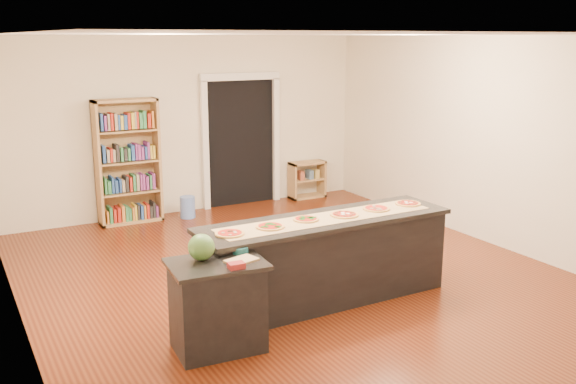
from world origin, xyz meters
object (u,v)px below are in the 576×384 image
bookshelf (128,162)px  waste_bin (188,207)px  watermelon (201,247)px  side_counter (217,305)px  low_shelf (307,180)px  kitchen_island (325,260)px

bookshelf → waste_bin: bearing=-13.2°
watermelon → side_counter: bearing=-50.0°
bookshelf → waste_bin: bookshelf is taller
side_counter → low_shelf: size_ratio=1.31×
kitchen_island → watermelon: size_ratio=11.66×
kitchen_island → waste_bin: kitchen_island is taller
kitchen_island → low_shelf: 4.60m
side_counter → watermelon: watermelon is taller
kitchen_island → low_shelf: kitchen_island is taller
kitchen_island → watermelon: (-1.53, -0.36, 0.49)m
bookshelf → low_shelf: 3.22m
kitchen_island → waste_bin: bearing=91.6°
side_counter → waste_bin: (1.29, 4.29, -0.25)m
bookshelf → waste_bin: size_ratio=5.53×
watermelon → low_shelf: bearing=50.0°
low_shelf → waste_bin: (-2.32, -0.23, -0.15)m
kitchen_island → bookshelf: 4.17m
side_counter → watermelon: (-0.09, 0.11, 0.53)m
side_counter → low_shelf: side_counter is taller
side_counter → watermelon: bearing=134.8°
side_counter → waste_bin: size_ratio=2.47×
side_counter → bookshelf: 4.54m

